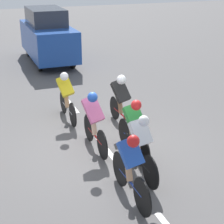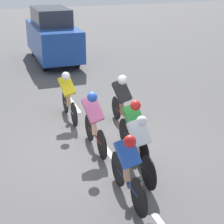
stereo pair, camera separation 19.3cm
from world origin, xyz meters
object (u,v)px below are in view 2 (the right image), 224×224
(cyclist_green, at_px, (133,126))
(cyclist_pink, at_px, (94,119))
(cyclist_white, at_px, (139,144))
(cyclist_blue, at_px, (128,165))
(cyclist_yellow, at_px, (68,94))
(cyclist_black, at_px, (122,98))
(support_car, at_px, (53,36))

(cyclist_green, distance_m, cyclist_pink, 0.93)
(cyclist_white, distance_m, cyclist_blue, 0.86)
(cyclist_yellow, bearing_deg, cyclist_black, 141.97)
(cyclist_pink, height_order, cyclist_blue, cyclist_pink)
(cyclist_pink, bearing_deg, cyclist_green, 140.43)
(cyclist_green, distance_m, cyclist_white, 0.84)
(cyclist_yellow, xyz_separation_m, cyclist_blue, (-0.12, 4.06, -0.01))
(cyclist_yellow, bearing_deg, cyclist_green, 108.41)
(cyclist_black, distance_m, cyclist_yellow, 1.54)
(cyclist_yellow, distance_m, cyclist_white, 3.42)
(cyclist_blue, height_order, support_car, support_car)
(cyclist_yellow, relative_size, cyclist_blue, 0.99)
(cyclist_yellow, bearing_deg, cyclist_pink, 93.86)
(cyclist_green, bearing_deg, support_car, -90.53)
(cyclist_green, relative_size, cyclist_white, 1.00)
(support_car, bearing_deg, cyclist_green, 89.47)
(cyclist_white, distance_m, support_car, 10.12)
(cyclist_white, bearing_deg, cyclist_blue, 53.98)
(cyclist_white, distance_m, cyclist_pink, 1.48)
(cyclist_green, height_order, cyclist_white, cyclist_green)
(cyclist_yellow, xyz_separation_m, cyclist_green, (-0.85, 2.55, -0.01))
(cyclist_yellow, relative_size, cyclist_green, 1.00)
(cyclist_yellow, relative_size, support_car, 0.38)
(cyclist_black, height_order, support_car, support_car)
(cyclist_black, relative_size, cyclist_blue, 0.97)
(cyclist_pink, distance_m, cyclist_blue, 2.10)
(cyclist_black, xyz_separation_m, support_car, (0.27, -7.69, 0.32))
(cyclist_yellow, bearing_deg, cyclist_blue, 91.70)
(cyclist_blue, bearing_deg, cyclist_pink, -90.33)
(cyclist_pink, bearing_deg, cyclist_black, -136.66)
(cyclist_yellow, height_order, cyclist_green, cyclist_yellow)
(cyclist_green, bearing_deg, cyclist_pink, -39.57)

